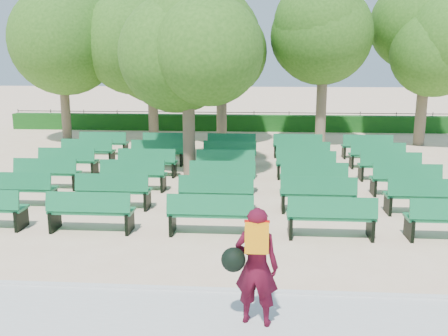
# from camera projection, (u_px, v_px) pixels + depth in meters

# --- Properties ---
(ground) EXTENTS (120.00, 120.00, 0.00)m
(ground) POSITION_uv_depth(u_px,v_px,m) (213.00, 197.00, 14.84)
(ground) COLOR beige
(paving) EXTENTS (30.00, 2.20, 0.06)m
(paving) POSITION_uv_depth(u_px,v_px,m) (167.00, 325.00, 7.62)
(paving) COLOR beige
(paving) RESTS_ON ground
(curb) EXTENTS (30.00, 0.12, 0.10)m
(curb) POSITION_uv_depth(u_px,v_px,m) (179.00, 290.00, 8.74)
(curb) COLOR silver
(curb) RESTS_ON ground
(hedge) EXTENTS (26.00, 0.70, 0.90)m
(hedge) POSITION_uv_depth(u_px,v_px,m) (236.00, 123.00, 28.38)
(hedge) COLOR #154C15
(hedge) RESTS_ON ground
(fence) EXTENTS (26.00, 0.10, 1.02)m
(fence) POSITION_uv_depth(u_px,v_px,m) (236.00, 130.00, 28.86)
(fence) COLOR black
(fence) RESTS_ON ground
(tree_line) EXTENTS (21.80, 6.80, 7.04)m
(tree_line) POSITION_uv_depth(u_px,v_px,m) (232.00, 142.00, 24.58)
(tree_line) COLOR #33671B
(tree_line) RESTS_ON ground
(bench_array) EXTENTS (2.01, 0.69, 1.26)m
(bench_array) POSITION_uv_depth(u_px,v_px,m) (224.00, 181.00, 16.30)
(bench_array) COLOR #136D3D
(bench_array) RESTS_ON ground
(tree_among) EXTENTS (4.37, 4.37, 5.93)m
(tree_among) POSITION_uv_depth(u_px,v_px,m) (188.00, 61.00, 16.69)
(tree_among) COLOR brown
(tree_among) RESTS_ON ground
(person) EXTENTS (0.90, 0.58, 1.84)m
(person) POSITION_uv_depth(u_px,v_px,m) (255.00, 265.00, 7.43)
(person) COLOR #45091B
(person) RESTS_ON ground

